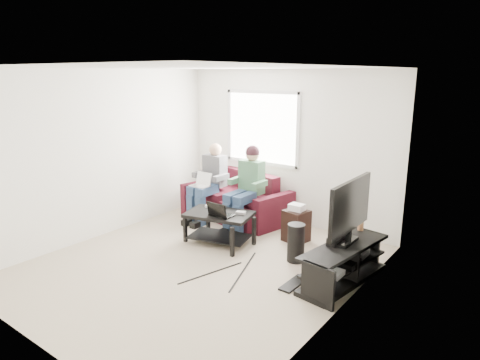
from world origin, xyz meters
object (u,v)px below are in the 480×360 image
object	(u,v)px
coffee_table	(219,221)
subwoofer	(296,243)
end_table	(296,224)
sofa	(238,202)
tv_stand	(343,265)
tv	(350,208)

from	to	relation	value
coffee_table	subwoofer	distance (m)	1.26
subwoofer	end_table	world-z (taller)	end_table
coffee_table	end_table	bearing A→B (deg)	41.39
sofa	subwoofer	xyz separation A→B (m)	(1.71, -0.93, -0.04)
tv_stand	subwoofer	size ratio (longest dim) A/B	2.78
coffee_table	tv	xyz separation A→B (m)	(2.02, 0.07, 0.58)
sofa	end_table	distance (m)	1.38
coffee_table	subwoofer	world-z (taller)	subwoofer
coffee_table	tv_stand	distance (m)	2.03
tv_stand	tv	xyz separation A→B (m)	(-0.00, 0.10, 0.72)
tv_stand	end_table	world-z (taller)	end_table
sofa	coffee_table	world-z (taller)	sofa
sofa	tv	size ratio (longest dim) A/B	1.75
subwoofer	end_table	xyz separation A→B (m)	(-0.36, 0.65, -0.00)
sofa	end_table	world-z (taller)	sofa
sofa	tv_stand	size ratio (longest dim) A/B	1.29
subwoofer	sofa	bearing A→B (deg)	151.48
sofa	coffee_table	size ratio (longest dim) A/B	1.76
subwoofer	end_table	size ratio (longest dim) A/B	0.90
sofa	tv	xyz separation A→B (m)	(2.48, -1.00, 0.63)
tv_stand	end_table	size ratio (longest dim) A/B	2.51
sofa	coffee_table	distance (m)	1.16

